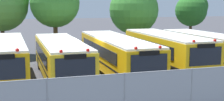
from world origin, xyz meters
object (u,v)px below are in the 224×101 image
object	(u,v)px
school_bus_1	(4,59)
school_bus_4	(166,51)
tree_4	(193,9)
school_bus_3	(116,54)
tree_3	(134,10)
tree_1	(3,4)
tree_2	(56,2)
school_bus_2	(61,57)
school_bus_5	(211,49)

from	to	relation	value
school_bus_1	school_bus_4	size ratio (longest dim) A/B	1.03
tree_4	school_bus_1	bearing A→B (deg)	-151.30
school_bus_1	tree_4	distance (m)	21.84
school_bus_3	tree_3	size ratio (longest dim) A/B	1.78
tree_1	school_bus_3	bearing A→B (deg)	-53.69
school_bus_3	tree_2	size ratio (longest dim) A/B	1.66
tree_2	tree_4	distance (m)	14.77
school_bus_1	school_bus_2	bearing A→B (deg)	-178.72
school_bus_2	school_bus_5	size ratio (longest dim) A/B	0.94
school_bus_4	tree_2	xyz separation A→B (m)	(-6.36, 8.86, 3.37)
school_bus_3	school_bus_5	xyz separation A→B (m)	(7.31, -0.23, 0.01)
school_bus_1	tree_3	distance (m)	15.11
school_bus_3	tree_4	world-z (taller)	tree_4
school_bus_4	tree_4	world-z (taller)	tree_4
tree_3	tree_4	bearing A→B (deg)	10.58
school_bus_1	school_bus_3	size ratio (longest dim) A/B	0.88
school_bus_1	tree_4	xyz separation A→B (m)	(19.02, 10.41, 2.65)
school_bus_1	tree_1	xyz separation A→B (m)	(-0.05, 10.23, 3.26)
school_bus_2	school_bus_3	world-z (taller)	school_bus_3
school_bus_5	school_bus_1	bearing A→B (deg)	-1.01
school_bus_4	tree_2	world-z (taller)	tree_2
tree_1	school_bus_5	bearing A→B (deg)	-34.70
school_bus_4	tree_4	bearing A→B (deg)	-128.67
school_bus_1	tree_4	world-z (taller)	tree_4
school_bus_4	tree_1	bearing A→B (deg)	-43.65
tree_4	school_bus_4	bearing A→B (deg)	-128.60
tree_4	tree_2	bearing A→B (deg)	-173.94
school_bus_2	school_bus_3	size ratio (longest dim) A/B	0.90
school_bus_1	school_bus_5	bearing A→B (deg)	-179.75
school_bus_3	tree_4	distance (m)	15.74
school_bus_1	school_bus_4	distance (m)	10.70
school_bus_4	tree_1	distance (m)	15.19
school_bus_3	school_bus_4	distance (m)	3.54
school_bus_3	tree_2	bearing A→B (deg)	-70.80
school_bus_3	school_bus_5	distance (m)	7.31
tree_3	school_bus_3	bearing A→B (deg)	-118.05
school_bus_3	tree_2	xyz separation A→B (m)	(-2.84, 8.46, 3.45)
school_bus_1	tree_1	distance (m)	10.73
school_bus_2	school_bus_5	world-z (taller)	school_bus_5
school_bus_4	tree_2	distance (m)	11.41
school_bus_4	school_bus_2	bearing A→B (deg)	-0.88
school_bus_2	tree_2	xyz separation A→B (m)	(0.95, 8.75, 3.47)
school_bus_2	school_bus_4	world-z (taller)	school_bus_4
tree_1	tree_4	xyz separation A→B (m)	(19.06, 0.18, -0.61)
school_bus_2	school_bus_5	bearing A→B (deg)	-179.26
school_bus_4	tree_3	distance (m)	9.50
school_bus_3	school_bus_5	world-z (taller)	school_bus_5
tree_3	tree_1	bearing A→B (deg)	174.38
school_bus_1	tree_2	world-z (taller)	tree_2
school_bus_1	tree_3	world-z (taller)	tree_3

